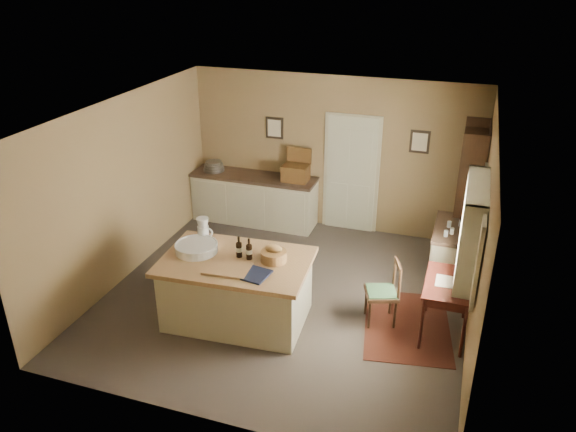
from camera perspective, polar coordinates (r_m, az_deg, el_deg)
name	(u,v)px	position (r m, az deg, el deg)	size (l,w,h in m)	color
ground	(286,296)	(8.17, -0.19, -8.14)	(5.00, 5.00, 0.00)	#4B4139
wall_back	(332,154)	(9.76, 4.53, 6.30)	(5.00, 0.10, 2.70)	brown
wall_front	(203,314)	(5.51, -8.67, -9.81)	(5.00, 0.10, 2.70)	brown
wall_left	(125,189)	(8.59, -16.23, 2.68)	(0.10, 5.00, 2.70)	brown
wall_right	(481,238)	(7.20, 19.02, -2.16)	(0.10, 5.00, 2.70)	brown
ceiling	(286,112)	(7.07, -0.22, 10.50)	(5.00, 5.00, 0.00)	silver
door	(351,173)	(9.75, 6.43, 4.37)	(0.97, 0.06, 2.11)	#BBBA9D
framed_prints	(344,135)	(9.58, 5.75, 8.22)	(2.82, 0.02, 0.38)	black
window	(476,230)	(6.93, 18.58, -1.32)	(0.25, 1.99, 1.12)	#B3AA90
work_island	(236,288)	(7.49, -5.27, -7.28)	(1.99, 1.37, 1.20)	#B3AA90
sideboard	(255,197)	(10.19, -3.38, 1.93)	(2.27, 0.64, 1.18)	#B3AA90
rug	(407,325)	(7.75, 11.99, -10.82)	(1.10, 1.60, 0.01)	#451810
writing_desk	(448,288)	(7.37, 15.93, -7.09)	(0.58, 0.95, 0.82)	black
desk_chair	(381,293)	(7.53, 9.47, -7.73)	(0.41, 0.41, 0.88)	black
right_cabinet	(453,255)	(8.63, 16.37, -3.82)	(0.61, 1.10, 0.99)	#B3AA90
shelving_unit	(472,195)	(9.13, 18.16, 2.02)	(0.37, 0.99, 2.20)	black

